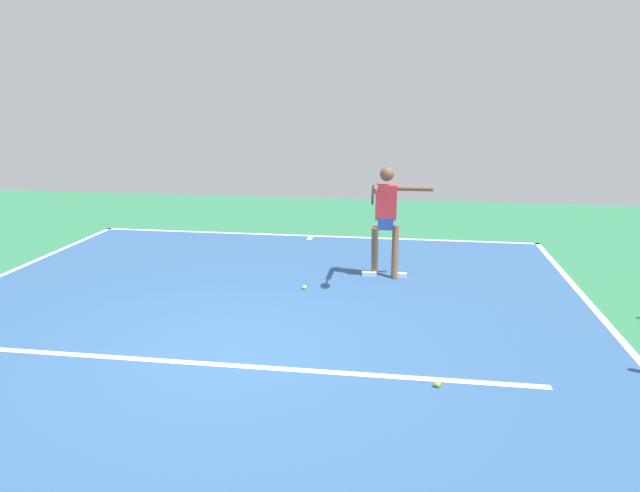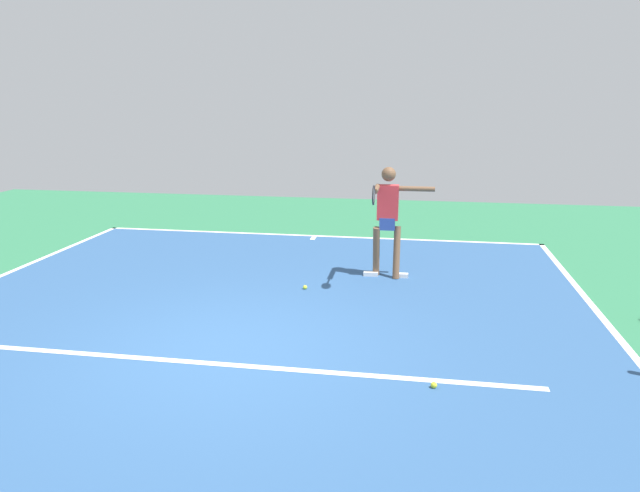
{
  "view_description": "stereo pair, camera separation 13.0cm",
  "coord_description": "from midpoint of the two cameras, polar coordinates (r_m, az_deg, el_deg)",
  "views": [
    {
      "loc": [
        -2.0,
        6.07,
        2.88
      ],
      "look_at": [
        -0.84,
        -1.63,
        0.9
      ],
      "focal_mm": 32.61,
      "sensor_mm": 36.0,
      "label": 1
    },
    {
      "loc": [
        -2.13,
        6.05,
        2.88
      ],
      "look_at": [
        -0.84,
        -1.63,
        0.9
      ],
      "focal_mm": 32.61,
      "sensor_mm": 36.0,
      "label": 2
    }
  ],
  "objects": [
    {
      "name": "tennis_ball_near_player",
      "position": [
        9.05,
        -1.97,
        -4.07
      ],
      "size": [
        0.07,
        0.07,
        0.07
      ],
      "primitive_type": "sphere",
      "color": "#CCE033",
      "rests_on": "ground_plane"
    },
    {
      "name": "tennis_player",
      "position": [
        9.46,
        6.13,
        3.14
      ],
      "size": [
        1.11,
        1.21,
        1.84
      ],
      "rotation": [
        0.0,
        0.0,
        0.01
      ],
      "color": "brown",
      "rests_on": "ground_plane"
    },
    {
      "name": "court_surface",
      "position": [
        7.02,
        -9.46,
        -10.14
      ],
      "size": [
        9.46,
        12.03,
        0.0
      ],
      "primitive_type": "cube",
      "color": "#2D5484",
      "rests_on": "ground_plane"
    },
    {
      "name": "court_line_baseline_near",
      "position": [
        12.54,
        -1.13,
        1.01
      ],
      "size": [
        9.46,
        0.1,
        0.01
      ],
      "primitive_type": "cube",
      "color": "white",
      "rests_on": "ground_plane"
    },
    {
      "name": "court_line_centre_mark",
      "position": [
        12.34,
        -1.28,
        0.8
      ],
      "size": [
        0.1,
        0.3,
        0.01
      ],
      "primitive_type": "cube",
      "color": "white",
      "rests_on": "ground_plane"
    },
    {
      "name": "ground_plane",
      "position": [
        7.02,
        -9.46,
        -10.16
      ],
      "size": [
        21.73,
        21.73,
        0.0
      ],
      "primitive_type": "plane",
      "color": "#2D754C"
    },
    {
      "name": "court_line_service",
      "position": [
        6.71,
        -10.42,
        -11.37
      ],
      "size": [
        7.09,
        0.1,
        0.01
      ],
      "primitive_type": "cube",
      "color": "white",
      "rests_on": "ground_plane"
    },
    {
      "name": "tennis_ball_centre_court",
      "position": [
        6.24,
        10.84,
        -13.17
      ],
      "size": [
        0.07,
        0.07,
        0.07
      ],
      "primitive_type": "sphere",
      "color": "yellow",
      "rests_on": "ground_plane"
    }
  ]
}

